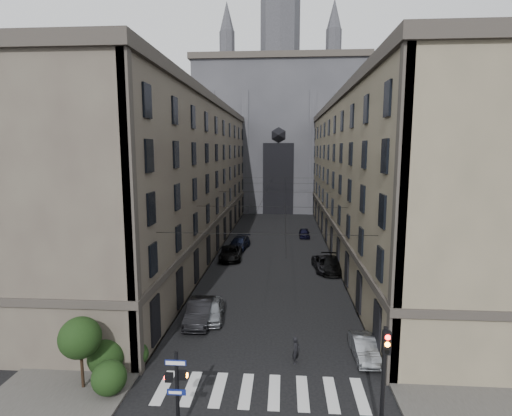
% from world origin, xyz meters
% --- Properties ---
extents(sidewalk_left, '(7.00, 80.00, 0.15)m').
position_xyz_m(sidewalk_left, '(-10.50, 36.00, 0.07)').
color(sidewalk_left, '#383533').
rests_on(sidewalk_left, ground).
extents(sidewalk_right, '(7.00, 80.00, 0.15)m').
position_xyz_m(sidewalk_right, '(10.50, 36.00, 0.07)').
color(sidewalk_right, '#383533').
rests_on(sidewalk_right, ground).
extents(zebra_crossing, '(11.00, 3.20, 0.01)m').
position_xyz_m(zebra_crossing, '(0.00, 5.00, 0.01)').
color(zebra_crossing, beige).
rests_on(zebra_crossing, ground).
extents(building_left, '(13.60, 60.60, 18.85)m').
position_xyz_m(building_left, '(-13.44, 36.00, 9.34)').
color(building_left, '#463D36').
rests_on(building_left, ground).
extents(building_right, '(13.60, 60.60, 18.85)m').
position_xyz_m(building_right, '(13.44, 36.00, 9.34)').
color(building_right, '#645C48').
rests_on(building_right, ground).
extents(gothic_tower, '(35.00, 23.00, 58.00)m').
position_xyz_m(gothic_tower, '(0.00, 74.96, 17.80)').
color(gothic_tower, '#2D2D33').
rests_on(gothic_tower, ground).
extents(pedestrian_signal_left, '(1.02, 0.38, 4.00)m').
position_xyz_m(pedestrian_signal_left, '(-3.51, 1.50, 2.32)').
color(pedestrian_signal_left, black).
rests_on(pedestrian_signal_left, ground).
extents(traffic_light_right, '(0.34, 0.50, 5.20)m').
position_xyz_m(traffic_light_right, '(5.60, 1.92, 3.29)').
color(traffic_light_right, black).
rests_on(traffic_light_right, ground).
extents(shrub_cluster, '(3.90, 4.40, 3.90)m').
position_xyz_m(shrub_cluster, '(-8.72, 5.01, 1.80)').
color(shrub_cluster, black).
rests_on(shrub_cluster, sidewalk_left).
extents(tram_wires, '(14.00, 60.00, 0.43)m').
position_xyz_m(tram_wires, '(0.00, 35.63, 7.25)').
color(tram_wires, black).
rests_on(tram_wires, ground).
extents(car_left_near, '(2.14, 4.45, 1.47)m').
position_xyz_m(car_left_near, '(-4.20, 13.85, 0.73)').
color(car_left_near, gray).
rests_on(car_left_near, ground).
extents(car_left_midnear, '(1.90, 5.04, 1.64)m').
position_xyz_m(car_left_midnear, '(-5.00, 13.26, 0.82)').
color(car_left_midnear, black).
rests_on(car_left_midnear, ground).
extents(car_left_midfar, '(2.82, 5.52, 1.49)m').
position_xyz_m(car_left_midfar, '(-5.02, 30.48, 0.75)').
color(car_left_midfar, black).
rests_on(car_left_midfar, ground).
extents(car_left_far, '(2.82, 5.48, 1.52)m').
position_xyz_m(car_left_far, '(-4.56, 35.46, 0.76)').
color(car_left_far, black).
rests_on(car_left_far, ground).
extents(car_right_near, '(1.44, 3.88, 1.27)m').
position_xyz_m(car_right_near, '(6.20, 8.91, 0.63)').
color(car_right_near, gray).
rests_on(car_right_near, ground).
extents(car_right_midnear, '(2.79, 5.32, 1.43)m').
position_xyz_m(car_right_midnear, '(5.65, 26.92, 0.72)').
color(car_right_midnear, black).
rests_on(car_right_midnear, ground).
extents(car_right_midfar, '(2.23, 5.26, 1.51)m').
position_xyz_m(car_right_midfar, '(6.20, 26.51, 0.76)').
color(car_right_midfar, black).
rests_on(car_right_midfar, ground).
extents(car_right_far, '(1.53, 3.77, 1.28)m').
position_xyz_m(car_right_far, '(4.20, 42.98, 0.64)').
color(car_right_far, black).
rests_on(car_right_far, ground).
extents(pedestrian, '(0.60, 0.71, 1.64)m').
position_xyz_m(pedestrian, '(1.96, 8.00, 0.82)').
color(pedestrian, black).
rests_on(pedestrian, ground).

